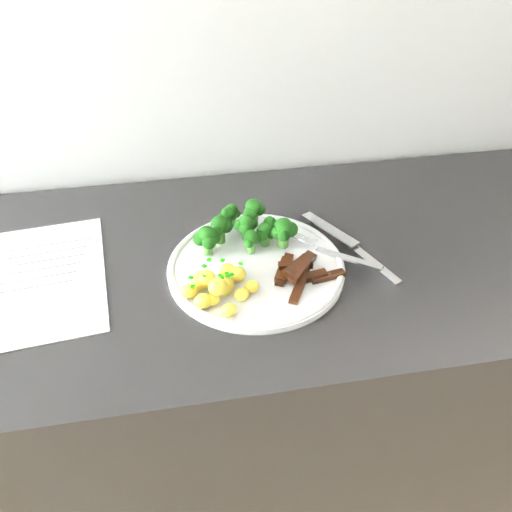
{
  "coord_description": "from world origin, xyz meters",
  "views": [
    {
      "loc": [
        0.09,
        0.99,
        1.43
      ],
      "look_at": [
        0.2,
        1.66,
        0.89
      ],
      "focal_mm": 37.26,
      "sensor_mm": 36.0,
      "label": 1
    }
  ],
  "objects_px": {
    "counter": "(203,416)",
    "fork": "(335,252)",
    "beef_strips": "(299,271)",
    "potatoes": "(219,286)",
    "broccoli": "(246,227)",
    "recipe_paper": "(38,279)",
    "knife": "(361,255)",
    "plate": "(256,266)"
  },
  "relations": [
    {
      "from": "broccoli",
      "to": "knife",
      "type": "bearing_deg",
      "value": -19.31
    },
    {
      "from": "broccoli",
      "to": "beef_strips",
      "type": "bearing_deg",
      "value": -56.43
    },
    {
      "from": "counter",
      "to": "knife",
      "type": "relative_size",
      "value": 10.43
    },
    {
      "from": "knife",
      "to": "counter",
      "type": "bearing_deg",
      "value": 174.41
    },
    {
      "from": "counter",
      "to": "potatoes",
      "type": "bearing_deg",
      "value": -61.04
    },
    {
      "from": "beef_strips",
      "to": "fork",
      "type": "height_order",
      "value": "beef_strips"
    },
    {
      "from": "counter",
      "to": "fork",
      "type": "xyz_separation_m",
      "value": [
        0.25,
        -0.03,
        0.45
      ]
    },
    {
      "from": "recipe_paper",
      "to": "potatoes",
      "type": "height_order",
      "value": "potatoes"
    },
    {
      "from": "counter",
      "to": "beef_strips",
      "type": "bearing_deg",
      "value": -20.9
    },
    {
      "from": "counter",
      "to": "potatoes",
      "type": "height_order",
      "value": "potatoes"
    },
    {
      "from": "counter",
      "to": "potatoes",
      "type": "distance_m",
      "value": 0.46
    },
    {
      "from": "recipe_paper",
      "to": "plate",
      "type": "bearing_deg",
      "value": -5.99
    },
    {
      "from": "recipe_paper",
      "to": "beef_strips",
      "type": "xyz_separation_m",
      "value": [
        0.42,
        -0.08,
        0.02
      ]
    },
    {
      "from": "recipe_paper",
      "to": "fork",
      "type": "bearing_deg",
      "value": -4.35
    },
    {
      "from": "recipe_paper",
      "to": "broccoli",
      "type": "distance_m",
      "value": 0.35
    },
    {
      "from": "plate",
      "to": "potatoes",
      "type": "relative_size",
      "value": 2.43
    },
    {
      "from": "recipe_paper",
      "to": "broccoli",
      "type": "relative_size",
      "value": 1.79
    },
    {
      "from": "broccoli",
      "to": "beef_strips",
      "type": "height_order",
      "value": "broccoli"
    },
    {
      "from": "potatoes",
      "to": "fork",
      "type": "height_order",
      "value": "potatoes"
    },
    {
      "from": "beef_strips",
      "to": "knife",
      "type": "relative_size",
      "value": 0.54
    },
    {
      "from": "recipe_paper",
      "to": "potatoes",
      "type": "relative_size",
      "value": 2.64
    },
    {
      "from": "fork",
      "to": "potatoes",
      "type": "bearing_deg",
      "value": -164.85
    },
    {
      "from": "knife",
      "to": "broccoli",
      "type": "bearing_deg",
      "value": 160.69
    },
    {
      "from": "broccoli",
      "to": "fork",
      "type": "distance_m",
      "value": 0.16
    },
    {
      "from": "beef_strips",
      "to": "counter",
      "type": "bearing_deg",
      "value": 159.1
    },
    {
      "from": "recipe_paper",
      "to": "knife",
      "type": "relative_size",
      "value": 1.46
    },
    {
      "from": "recipe_paper",
      "to": "counter",
      "type": "bearing_deg",
      "value": -2.24
    },
    {
      "from": "knife",
      "to": "recipe_paper",
      "type": "bearing_deg",
      "value": 175.91
    },
    {
      "from": "counter",
      "to": "recipe_paper",
      "type": "distance_m",
      "value": 0.49
    },
    {
      "from": "potatoes",
      "to": "counter",
      "type": "bearing_deg",
      "value": 118.96
    },
    {
      "from": "recipe_paper",
      "to": "knife",
      "type": "xyz_separation_m",
      "value": [
        0.54,
        -0.04,
        0.01
      ]
    },
    {
      "from": "counter",
      "to": "beef_strips",
      "type": "height_order",
      "value": "beef_strips"
    },
    {
      "from": "fork",
      "to": "beef_strips",
      "type": "bearing_deg",
      "value": -151.05
    },
    {
      "from": "potatoes",
      "to": "fork",
      "type": "bearing_deg",
      "value": 15.15
    },
    {
      "from": "potatoes",
      "to": "beef_strips",
      "type": "bearing_deg",
      "value": 6.63
    },
    {
      "from": "counter",
      "to": "beef_strips",
      "type": "distance_m",
      "value": 0.49
    },
    {
      "from": "counter",
      "to": "beef_strips",
      "type": "xyz_separation_m",
      "value": [
        0.18,
        -0.07,
        0.45
      ]
    },
    {
      "from": "fork",
      "to": "knife",
      "type": "height_order",
      "value": "fork"
    },
    {
      "from": "potatoes",
      "to": "knife",
      "type": "height_order",
      "value": "potatoes"
    },
    {
      "from": "counter",
      "to": "knife",
      "type": "xyz_separation_m",
      "value": [
        0.3,
        -0.03,
        0.44
      ]
    },
    {
      "from": "broccoli",
      "to": "counter",
      "type": "bearing_deg",
      "value": -161.06
    },
    {
      "from": "fork",
      "to": "knife",
      "type": "distance_m",
      "value": 0.05
    }
  ]
}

